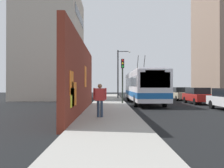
{
  "coord_description": "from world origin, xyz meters",
  "views": [
    {
      "loc": [
        -19.22,
        1.6,
        1.76
      ],
      "look_at": [
        0.71,
        1.33,
        1.91
      ],
      "focal_mm": 36.44,
      "sensor_mm": 36.0,
      "label": 1
    }
  ],
  "objects_px": {
    "parked_car_red": "(198,95)",
    "street_lamp": "(119,71)",
    "city_bus": "(143,86)",
    "parked_car_champagne": "(180,93)",
    "pedestrian_near_wall": "(100,97)",
    "traffic_light": "(123,73)"
  },
  "relations": [
    {
      "from": "city_bus",
      "to": "parked_car_red",
      "type": "bearing_deg",
      "value": -95.73
    },
    {
      "from": "parked_car_red",
      "to": "street_lamp",
      "type": "distance_m",
      "value": 10.57
    },
    {
      "from": "city_bus",
      "to": "pedestrian_near_wall",
      "type": "distance_m",
      "value": 11.44
    },
    {
      "from": "traffic_light",
      "to": "pedestrian_near_wall",
      "type": "bearing_deg",
      "value": 169.37
    },
    {
      "from": "parked_car_red",
      "to": "traffic_light",
      "type": "distance_m",
      "value": 7.71
    },
    {
      "from": "city_bus",
      "to": "traffic_light",
      "type": "xyz_separation_m",
      "value": [
        -1.59,
        2.15,
        1.15
      ]
    },
    {
      "from": "traffic_light",
      "to": "street_lamp",
      "type": "height_order",
      "value": "street_lamp"
    },
    {
      "from": "city_bus",
      "to": "parked_car_red",
      "type": "height_order",
      "value": "city_bus"
    },
    {
      "from": "parked_car_red",
      "to": "street_lamp",
      "type": "xyz_separation_m",
      "value": [
        7.13,
        7.25,
        2.87
      ]
    },
    {
      "from": "parked_car_red",
      "to": "pedestrian_near_wall",
      "type": "height_order",
      "value": "pedestrian_near_wall"
    },
    {
      "from": "traffic_light",
      "to": "street_lamp",
      "type": "xyz_separation_m",
      "value": [
        8.19,
        -0.1,
        0.8
      ]
    },
    {
      "from": "parked_car_red",
      "to": "pedestrian_near_wall",
      "type": "xyz_separation_m",
      "value": [
        -10.22,
        9.07,
        0.33
      ]
    },
    {
      "from": "street_lamp",
      "to": "traffic_light",
      "type": "bearing_deg",
      "value": 179.33
    },
    {
      "from": "parked_car_champagne",
      "to": "pedestrian_near_wall",
      "type": "height_order",
      "value": "pedestrian_near_wall"
    },
    {
      "from": "parked_car_champagne",
      "to": "street_lamp",
      "type": "xyz_separation_m",
      "value": [
        1.7,
        7.25,
        2.87
      ]
    },
    {
      "from": "pedestrian_near_wall",
      "to": "traffic_light",
      "type": "xyz_separation_m",
      "value": [
        9.16,
        -1.72,
        1.75
      ]
    },
    {
      "from": "city_bus",
      "to": "parked_car_champagne",
      "type": "distance_m",
      "value": 7.21
    },
    {
      "from": "parked_car_champagne",
      "to": "traffic_light",
      "type": "distance_m",
      "value": 10.02
    },
    {
      "from": "parked_car_red",
      "to": "street_lamp",
      "type": "relative_size",
      "value": 0.66
    },
    {
      "from": "city_bus",
      "to": "parked_car_champagne",
      "type": "xyz_separation_m",
      "value": [
        4.91,
        -5.2,
        -0.92
      ]
    },
    {
      "from": "parked_car_red",
      "to": "parked_car_champagne",
      "type": "bearing_deg",
      "value": 0.0
    },
    {
      "from": "parked_car_red",
      "to": "traffic_light",
      "type": "bearing_deg",
      "value": 98.24
    }
  ]
}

